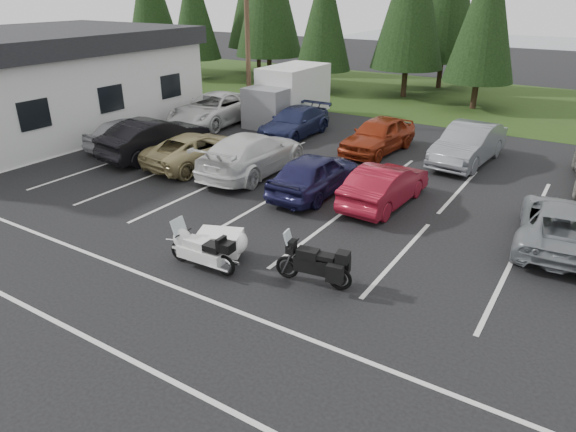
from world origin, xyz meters
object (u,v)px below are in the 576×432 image
Objects in this scene: car_near_1 at (155,138)px; car_near_5 at (385,185)px; car_near_0 at (129,133)px; car_near_2 at (198,149)px; car_near_6 at (560,224)px; cargo_trailer at (220,245)px; car_far_1 at (295,122)px; car_far_2 at (378,135)px; car_far_0 at (214,109)px; box_truck at (284,95)px; car_near_4 at (315,174)px; utility_pole at (247,31)px; adventure_motorcycle at (313,260)px; car_near_3 at (253,153)px; touring_motorcycle at (201,246)px; building at (27,82)px; car_far_3 at (468,144)px.

car_near_1 is 10.63m from car_near_5.
car_near_2 is (4.41, -0.21, -0.04)m from car_near_0.
cargo_trailer is at bearing 31.91° from car_near_6.
car_near_0 is 7.94m from car_far_1.
car_near_2 is 1.06× the size of car_far_2.
car_far_0 is 1.23× the size of car_far_1.
box_truck is 1.18× the size of car_near_6.
car_near_4 is 5.60m from cargo_trailer.
car_near_1 reaches higher than car_near_0.
car_near_0 is at bearing -2.82° from car_near_4.
box_truck reaches higher than car_near_0.
car_near_1 is at bearing -84.81° from utility_pole.
car_near_0 reaches higher than car_near_2.
car_near_6 is 7.47m from adventure_motorcycle.
car_near_3 is 3.30m from car_near_4.
touring_motorcycle is 1.04× the size of adventure_motorcycle.
car_near_5 is 9.34m from car_far_1.
building is 6.92m from car_near_0.
adventure_motorcycle is (3.18, -11.43, -0.10)m from car_far_2.
car_near_0 is 14.44m from adventure_motorcycle.
utility_pole reaches higher than car_far_1.
box_truck is 1.16× the size of car_far_1.
car_near_2 is 10.45m from adventure_motorcycle.
car_near_5 is 0.90× the size of car_near_6.
car_far_1 is (5.41, 5.81, -0.02)m from car_near_0.
box_truck is 1.13× the size of car_far_3.
car_near_2 is at bearing 3.79° from car_near_5.
car_far_1 is (4.98, 0.20, -0.12)m from car_far_0.
car_far_3 is at bearing 78.41° from adventure_motorcycle.
car_far_1 is at bearing -178.17° from car_far_2.
building is at bearing 6.35° from car_near_1.
building is 16.91m from car_near_4.
car_near_1 is 6.98m from car_far_1.
adventure_motorcycle is at bearing 15.29° from touring_motorcycle.
car_far_3 reaches higher than car_far_1.
building reaches higher than car_near_5.
car_far_1 is (2.10, -2.30, -0.75)m from box_truck.
car_far_3 is 2.90× the size of cargo_trailer.
car_far_2 reaches higher than car_near_2.
car_near_4 is 1.04× the size of car_near_5.
box_truck is at bearing 113.20° from touring_motorcycle.
car_near_3 is at bearing -176.15° from car_near_0.
car_near_4 is at bearing -51.55° from box_truck.
car_far_3 reaches higher than adventure_motorcycle.
car_near_3 is at bearing -75.86° from car_far_1.
car_near_5 is at bearing 174.39° from car_near_3.
car_near_2 is 8.02m from car_far_2.
car_near_2 is 2.85× the size of cargo_trailer.
car_far_0 is (0.42, 5.62, 0.10)m from car_near_0.
car_near_3 is 1.13× the size of car_far_3.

